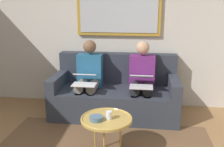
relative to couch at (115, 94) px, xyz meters
name	(u,v)px	position (x,y,z in m)	size (l,w,h in m)	color
wall_rear	(119,27)	(0.00, -0.48, 0.99)	(6.00, 0.12, 2.60)	beige
couch	(115,94)	(0.00, 0.00, 0.00)	(1.89, 0.90, 0.90)	#2D333D
framed_mirror	(119,12)	(0.00, -0.39, 1.24)	(1.34, 0.05, 0.76)	#B7892D
coffee_table	(106,119)	(-0.04, 1.22, 0.13)	(0.57, 0.57, 0.47)	tan
cup	(109,115)	(-0.07, 1.23, 0.19)	(0.07, 0.07, 0.09)	silver
bowl	(96,118)	(0.06, 1.29, 0.17)	(0.15, 0.15, 0.05)	slate
person_left	(142,77)	(-0.40, 0.07, 0.30)	(0.38, 0.58, 1.14)	#66236B
laptop_silver	(141,81)	(-0.40, 0.30, 0.31)	(0.32, 0.36, 0.16)	silver
person_right	(89,76)	(0.40, 0.07, 0.30)	(0.38, 0.58, 1.14)	#235B84
laptop_white	(85,79)	(0.40, 0.31, 0.31)	(0.33, 0.35, 0.15)	white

